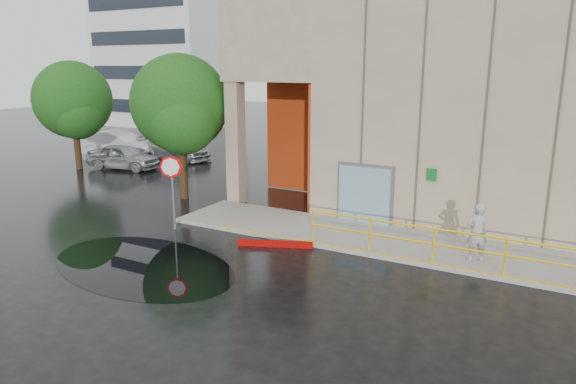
# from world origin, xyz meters

# --- Properties ---
(ground) EXTENTS (120.00, 120.00, 0.00)m
(ground) POSITION_xyz_m (0.00, 0.00, 0.00)
(ground) COLOR black
(ground) RESTS_ON ground
(sidewalk) EXTENTS (20.00, 3.00, 0.15)m
(sidewalk) POSITION_xyz_m (4.00, 4.50, 0.07)
(sidewalk) COLOR gray
(sidewalk) RESTS_ON ground
(building) EXTENTS (20.00, 10.17, 8.00)m
(building) POSITION_xyz_m (5.10, 10.98, 4.21)
(building) COLOR gray
(building) RESTS_ON ground
(guardrail) EXTENTS (9.56, 0.06, 1.03)m
(guardrail) POSITION_xyz_m (4.25, 3.15, 0.68)
(guardrail) COLOR yellow
(guardrail) RESTS_ON sidewalk
(distant_building) EXTENTS (12.00, 8.08, 15.00)m
(distant_building) POSITION_xyz_m (-28.00, 27.98, 7.50)
(distant_building) COLOR silver
(distant_building) RESTS_ON ground
(person) EXTENTS (0.75, 0.68, 1.73)m
(person) POSITION_xyz_m (4.35, 3.83, 1.01)
(person) COLOR #A2A1A6
(person) RESTS_ON sidewalk
(stop_sign) EXTENTS (0.72, 0.41, 2.64)m
(stop_sign) POSITION_xyz_m (-5.50, 2.33, 1.92)
(stop_sign) COLOR slate
(stop_sign) RESTS_ON ground
(red_curb) EXTENTS (2.30, 1.05, 0.18)m
(red_curb) POSITION_xyz_m (-1.50, 2.50, 0.09)
(red_curb) COLOR #A00300
(red_curb) RESTS_ON ground
(puddle) EXTENTS (6.93, 4.91, 0.01)m
(puddle) POSITION_xyz_m (-4.09, -0.70, 0.00)
(puddle) COLOR black
(puddle) RESTS_ON ground
(car_a) EXTENTS (4.30, 2.26, 1.39)m
(car_a) POSITION_xyz_m (-15.18, 9.39, 0.70)
(car_a) COLOR #A0A2A6
(car_a) RESTS_ON ground
(car_b) EXTENTS (5.20, 2.57, 1.64)m
(car_b) POSITION_xyz_m (-18.38, 12.05, 0.82)
(car_b) COLOR silver
(car_b) RESTS_ON ground
(car_c) EXTENTS (4.76, 1.95, 1.38)m
(car_c) POSITION_xyz_m (-14.62, 13.03, 0.69)
(car_c) COLOR #9A9CA0
(car_c) RESTS_ON ground
(tree_near) EXTENTS (4.07, 4.07, 6.12)m
(tree_near) POSITION_xyz_m (-7.90, 5.80, 3.92)
(tree_near) COLOR black
(tree_near) RESTS_ON ground
(tree_far) EXTENTS (4.16, 4.16, 5.89)m
(tree_far) POSITION_xyz_m (-17.33, 8.21, 3.64)
(tree_far) COLOR black
(tree_far) RESTS_ON ground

